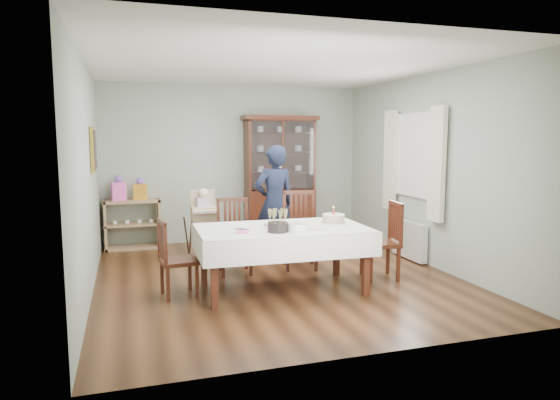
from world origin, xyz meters
name	(u,v)px	position (x,y,z in m)	size (l,w,h in m)	color
floor	(276,276)	(0.00, 0.00, 0.00)	(5.00, 5.00, 0.00)	#593319
room_shell	(265,145)	(0.00, 0.53, 1.70)	(5.00, 5.00, 5.00)	#9EAA99
dining_table	(282,259)	(-0.10, -0.59, 0.38)	(2.03, 1.20, 0.76)	#492212
china_cabinet	(280,177)	(0.75, 2.26, 1.12)	(1.30, 0.48, 2.18)	#492212
sideboard	(133,224)	(-1.75, 2.28, 0.40)	(0.90, 0.38, 0.80)	tan
picture_frame	(93,150)	(-2.22, 0.80, 1.65)	(0.04, 0.48, 0.58)	gold
window	(416,155)	(2.22, 0.30, 1.55)	(0.04, 1.02, 1.22)	white
curtain_left	(437,164)	(2.16, -0.32, 1.45)	(0.07, 0.30, 1.55)	silver
curtain_right	(390,160)	(2.16, 0.92, 1.45)	(0.07, 0.30, 1.55)	silver
radiator	(409,239)	(2.16, 0.30, 0.30)	(0.10, 0.80, 0.55)	white
chair_far_left	(235,251)	(-0.48, 0.34, 0.29)	(0.47, 0.47, 0.99)	#492212
chair_far_right	(300,245)	(0.46, 0.34, 0.31)	(0.56, 0.56, 1.06)	#492212
chair_end_left	(178,274)	(-1.31, -0.45, 0.27)	(0.45, 0.45, 0.89)	#492212
chair_end_right	(381,255)	(1.29, -0.45, 0.29)	(0.50, 0.50, 0.98)	#492212
woman	(274,203)	(0.25, 0.91, 0.85)	(0.62, 0.41, 1.69)	black
high_chair	(204,233)	(-0.77, 1.06, 0.42)	(0.49, 0.49, 1.08)	black
champagne_tray	(278,221)	(-0.12, -0.48, 0.82)	(0.33, 0.33, 0.20)	silver
birthday_cake	(333,219)	(0.57, -0.54, 0.82)	(0.31, 0.31, 0.22)	white
plate_stack_dark	(278,227)	(-0.23, -0.84, 0.82)	(0.23, 0.23, 0.11)	black
plate_stack_white	(298,227)	(-0.01, -0.89, 0.81)	(0.22, 0.22, 0.09)	white
napkin_stack	(242,232)	(-0.62, -0.77, 0.77)	(0.13, 0.13, 0.02)	#F459B2
cutlery	(239,230)	(-0.63, -0.61, 0.77)	(0.12, 0.17, 0.01)	silver
cake_knife	(315,229)	(0.21, -0.86, 0.77)	(0.30, 0.03, 0.01)	silver
gift_bag_pink	(119,189)	(-1.95, 2.26, 0.98)	(0.24, 0.18, 0.41)	#F459B2
gift_bag_orange	(140,190)	(-1.61, 2.26, 0.96)	(0.23, 0.19, 0.36)	orange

